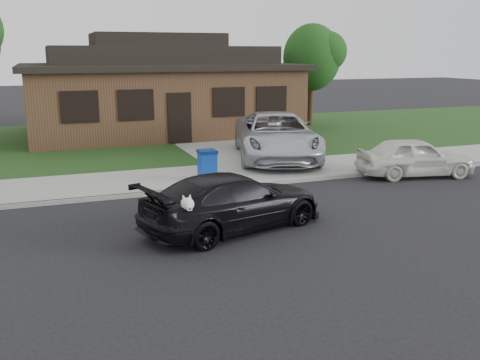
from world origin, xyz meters
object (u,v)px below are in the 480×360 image
object	(u,v)px
sedan	(233,202)
minivan	(276,136)
recycling_bin	(207,165)
white_compact	(415,157)

from	to	relation	value
sedan	minivan	distance (m)	7.76
recycling_bin	white_compact	bearing A→B (deg)	-10.75
white_compact	minivan	bearing A→B (deg)	53.26
minivan	recycling_bin	distance (m)	4.00
sedan	recycling_bin	world-z (taller)	sedan
minivan	recycling_bin	xyz separation A→B (m)	(-3.29, -2.25, -0.38)
minivan	white_compact	distance (m)	4.91
minivan	white_compact	world-z (taller)	minivan
minivan	recycling_bin	bearing A→B (deg)	-128.92
white_compact	sedan	bearing A→B (deg)	123.64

